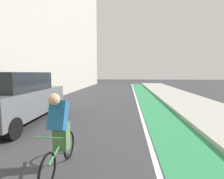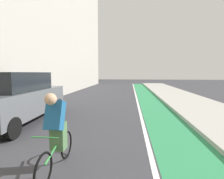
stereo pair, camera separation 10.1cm
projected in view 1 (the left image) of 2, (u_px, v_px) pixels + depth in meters
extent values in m
plane|color=#38383D|center=(103.00, 105.00, 10.41)|extent=(80.91, 80.91, 0.00)
cube|color=#2D8451|center=(149.00, 100.00, 12.10)|extent=(1.60, 36.78, 0.00)
cube|color=white|center=(137.00, 100.00, 12.19)|extent=(0.12, 36.78, 0.00)
cube|color=#A8A59E|center=(186.00, 100.00, 11.86)|extent=(3.37, 36.78, 0.14)
cube|color=#595B60|center=(19.00, 102.00, 6.75)|extent=(2.06, 4.68, 0.95)
cube|color=black|center=(15.00, 82.00, 6.44)|extent=(1.77, 2.83, 0.75)
cylinder|color=black|center=(24.00, 105.00, 8.59)|extent=(0.24, 0.67, 0.66)
cylinder|color=black|center=(58.00, 106.00, 8.49)|extent=(0.24, 0.67, 0.66)
cylinder|color=black|center=(13.00, 129.00, 5.00)|extent=(0.24, 0.67, 0.66)
torus|color=black|center=(48.00, 171.00, 2.87)|extent=(0.04, 0.62, 0.62)
torus|color=black|center=(69.00, 145.00, 3.91)|extent=(0.04, 0.62, 0.62)
cylinder|color=#338C3F|center=(60.00, 145.00, 3.37)|extent=(0.04, 0.96, 0.33)
cylinder|color=#338C3F|center=(63.00, 138.00, 3.55)|extent=(0.04, 0.12, 0.55)
cylinder|color=#338C3F|center=(49.00, 138.00, 2.90)|extent=(0.48, 0.02, 0.02)
cube|color=#4C7247|center=(61.00, 136.00, 3.46)|extent=(0.28, 0.24, 0.56)
cube|color=#1E598C|center=(58.00, 115.00, 3.29)|extent=(0.32, 0.40, 0.60)
sphere|color=tan|center=(54.00, 99.00, 3.10)|extent=(0.22, 0.22, 0.22)
cube|color=#1E598C|center=(61.00, 113.00, 3.41)|extent=(0.26, 0.27, 0.39)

